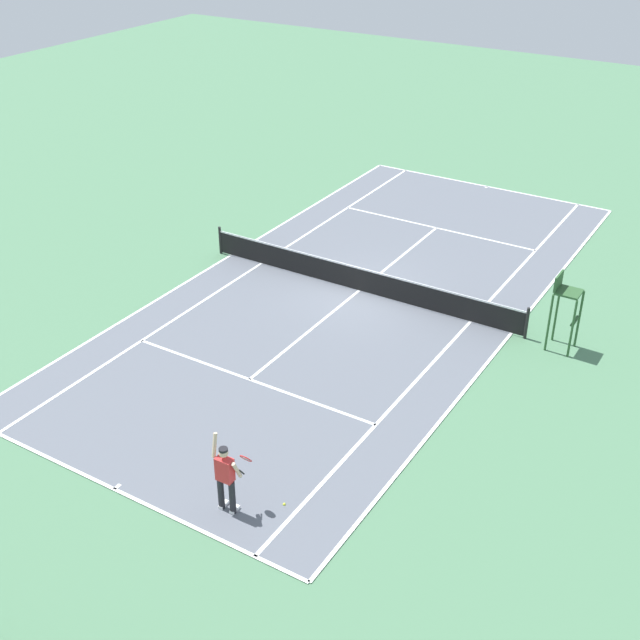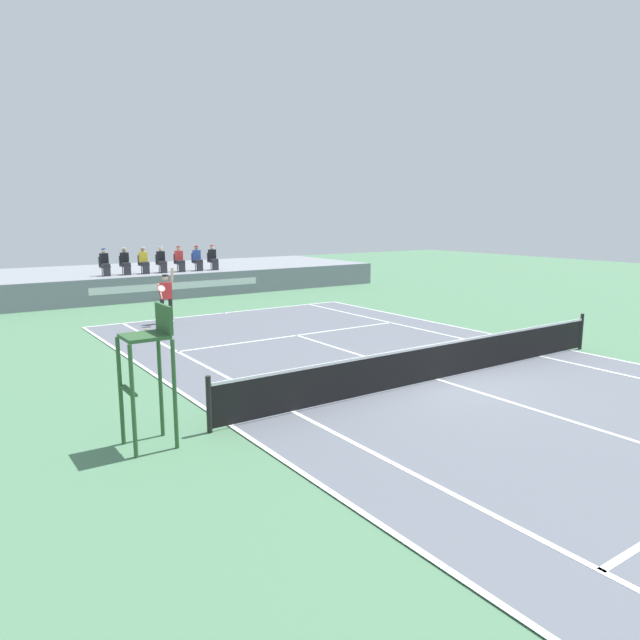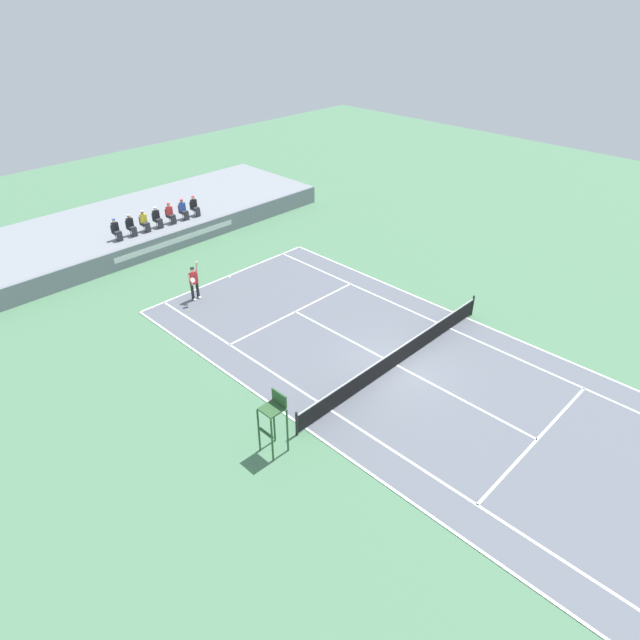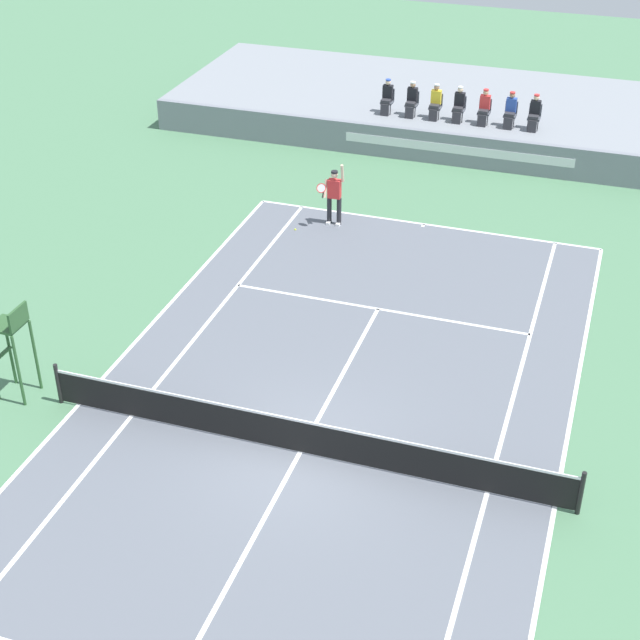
# 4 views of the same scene
# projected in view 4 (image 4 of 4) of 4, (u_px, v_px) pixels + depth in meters

# --- Properties ---
(ground_plane) EXTENTS (80.00, 80.00, 0.00)m
(ground_plane) POSITION_uv_depth(u_px,v_px,m) (300.00, 454.00, 21.09)
(ground_plane) COLOR #4C7A56
(court) EXTENTS (11.08, 23.88, 0.03)m
(court) POSITION_uv_depth(u_px,v_px,m) (300.00, 453.00, 21.08)
(court) COLOR slate
(court) RESTS_ON ground
(net) EXTENTS (11.98, 0.10, 1.07)m
(net) POSITION_uv_depth(u_px,v_px,m) (300.00, 435.00, 20.82)
(net) COLOR black
(net) RESTS_ON ground
(barrier_wall) EXTENTS (23.56, 0.25, 1.18)m
(barrier_wall) POSITION_uv_depth(u_px,v_px,m) (457.00, 150.00, 34.48)
(barrier_wall) COLOR gray
(barrier_wall) RESTS_ON ground
(bleacher_platform) EXTENTS (23.56, 8.04, 1.18)m
(bleacher_platform) POSITION_uv_depth(u_px,v_px,m) (479.00, 112.00, 37.81)
(bleacher_platform) COLOR gray
(bleacher_platform) RESTS_ON ground
(spectator_seated_0) EXTENTS (0.44, 0.60, 1.27)m
(spectator_seated_0) POSITION_uv_depth(u_px,v_px,m) (387.00, 97.00, 35.69)
(spectator_seated_0) COLOR #474C56
(spectator_seated_0) RESTS_ON bleacher_platform
(spectator_seated_1) EXTENTS (0.44, 0.60, 1.27)m
(spectator_seated_1) POSITION_uv_depth(u_px,v_px,m) (412.00, 100.00, 35.44)
(spectator_seated_1) COLOR #474C56
(spectator_seated_1) RESTS_ON bleacher_platform
(spectator_seated_2) EXTENTS (0.44, 0.60, 1.27)m
(spectator_seated_2) POSITION_uv_depth(u_px,v_px,m) (435.00, 102.00, 35.20)
(spectator_seated_2) COLOR #474C56
(spectator_seated_2) RESTS_ON bleacher_platform
(spectator_seated_3) EXTENTS (0.44, 0.60, 1.27)m
(spectator_seated_3) POSITION_uv_depth(u_px,v_px,m) (459.00, 105.00, 34.97)
(spectator_seated_3) COLOR #474C56
(spectator_seated_3) RESTS_ON bleacher_platform
(spectator_seated_4) EXTENTS (0.44, 0.60, 1.27)m
(spectator_seated_4) POSITION_uv_depth(u_px,v_px,m) (484.00, 108.00, 34.72)
(spectator_seated_4) COLOR #474C56
(spectator_seated_4) RESTS_ON bleacher_platform
(spectator_seated_5) EXTENTS (0.44, 0.60, 1.27)m
(spectator_seated_5) POSITION_uv_depth(u_px,v_px,m) (510.00, 110.00, 34.47)
(spectator_seated_5) COLOR #474C56
(spectator_seated_5) RESTS_ON bleacher_platform
(spectator_seated_6) EXTENTS (0.44, 0.60, 1.27)m
(spectator_seated_6) POSITION_uv_depth(u_px,v_px,m) (535.00, 113.00, 34.24)
(spectator_seated_6) COLOR #474C56
(spectator_seated_6) RESTS_ON bleacher_platform
(tennis_player) EXTENTS (0.76, 0.63, 2.08)m
(tennis_player) POSITION_uv_depth(u_px,v_px,m) (334.00, 196.00, 30.19)
(tennis_player) COLOR #232328
(tennis_player) RESTS_ON ground
(tennis_ball) EXTENTS (0.07, 0.07, 0.07)m
(tennis_ball) POSITION_uv_depth(u_px,v_px,m) (295.00, 230.00, 30.31)
(tennis_ball) COLOR #D1E533
(tennis_ball) RESTS_ON ground
(umpire_chair) EXTENTS (0.77, 0.77, 2.44)m
(umpire_chair) POSITION_uv_depth(u_px,v_px,m) (12.00, 339.00, 22.14)
(umpire_chair) COLOR #2D562D
(umpire_chair) RESTS_ON ground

